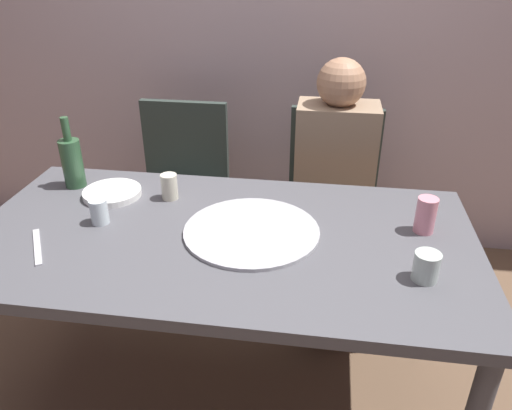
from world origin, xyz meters
The scene contains 14 objects.
ground_plane centered at (0.00, 0.00, 0.00)m, with size 8.00×8.00×0.00m, color brown.
back_wall centered at (0.00, 1.32, 1.30)m, with size 6.00×0.10×2.60m, color #B29EA3.
dining_table centered at (0.00, 0.00, 0.67)m, with size 1.66×0.86×0.75m.
pizza_tray centered at (0.10, 0.02, 0.75)m, with size 0.45×0.45×0.01m, color #ADADB2.
wine_bottle centered at (-0.64, 0.27, 0.85)m, with size 0.08×0.08×0.28m.
tumbler_near centered at (-0.24, 0.22, 0.80)m, with size 0.06×0.06×0.10m, color beige.
tumbler_far centered at (0.62, -0.16, 0.79)m, with size 0.07×0.07×0.09m, color #B7C6BC.
wine_glass centered at (-0.42, 0.01, 0.79)m, with size 0.06×0.06×0.09m, color silver.
soda_can centered at (0.66, 0.11, 0.81)m, with size 0.07×0.07×0.12m, color pink.
plate_stack centered at (-0.46, 0.21, 0.76)m, with size 0.22×0.22×0.02m, color white.
table_knife centered at (-0.55, -0.16, 0.75)m, with size 0.22×0.02×0.01m, color #B7B7BC.
chair_left centered at (-0.39, 0.83, 0.51)m, with size 0.44×0.44×0.90m.
chair_right centered at (0.37, 0.83, 0.51)m, with size 0.44×0.44×0.90m.
guest_in_sweater centered at (0.37, 0.68, 0.64)m, with size 0.36×0.56×1.17m.
Camera 1 is at (0.32, -1.35, 1.59)m, focal length 34.54 mm.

